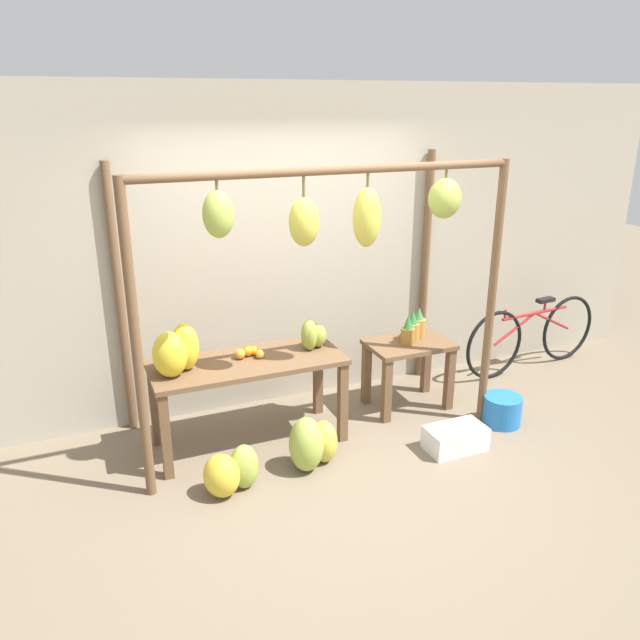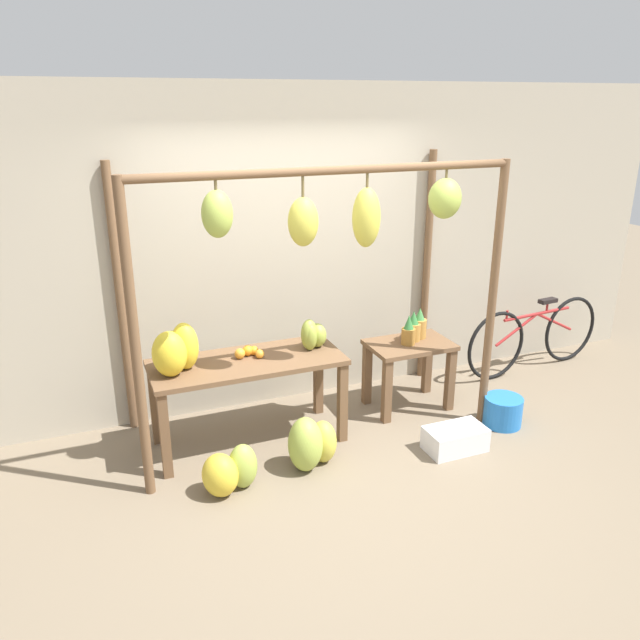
{
  "view_description": "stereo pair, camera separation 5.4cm",
  "coord_description": "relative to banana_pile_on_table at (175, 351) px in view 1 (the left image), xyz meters",
  "views": [
    {
      "loc": [
        -1.75,
        -3.56,
        2.65
      ],
      "look_at": [
        0.06,
        0.8,
        0.97
      ],
      "focal_mm": 35.0,
      "sensor_mm": 36.0,
      "label": 1
    },
    {
      "loc": [
        -1.7,
        -3.58,
        2.65
      ],
      "look_at": [
        0.06,
        0.8,
        0.97
      ],
      "focal_mm": 35.0,
      "sensor_mm": 36.0,
      "label": 2
    }
  ],
  "objects": [
    {
      "name": "ground_plane",
      "position": [
        1.11,
        -0.78,
        -0.89
      ],
      "size": [
        20.0,
        20.0,
        0.0
      ],
      "primitive_type": "plane",
      "color": "#756651"
    },
    {
      "name": "shop_wall_back",
      "position": [
        1.11,
        0.72,
        0.51
      ],
      "size": [
        8.0,
        0.08,
        2.8
      ],
      "color": "#B2A893",
      "rests_on": "ground_plane"
    },
    {
      "name": "papaya_pile",
      "position": [
        1.11,
        0.05,
        -0.05
      ],
      "size": [
        0.27,
        0.23,
        0.26
      ],
      "color": "#93A33D",
      "rests_on": "display_table_main"
    },
    {
      "name": "banana_pile_ground_right",
      "position": [
        0.88,
        -0.52,
        -0.69
      ],
      "size": [
        0.45,
        0.37,
        0.43
      ],
      "color": "gold",
      "rests_on": "ground_plane"
    },
    {
      "name": "display_table_main",
      "position": [
        0.55,
        0.02,
        -0.28
      ],
      "size": [
        1.51,
        0.63,
        0.72
      ],
      "color": "brown",
      "rests_on": "ground_plane"
    },
    {
      "name": "pineapple_cluster",
      "position": [
        2.11,
        0.12,
        -0.16
      ],
      "size": [
        0.29,
        0.23,
        0.28
      ],
      "color": "#A3702D",
      "rests_on": "display_table_side"
    },
    {
      "name": "parked_bicycle",
      "position": [
        3.66,
        0.33,
        -0.52
      ],
      "size": [
        1.73,
        0.2,
        0.75
      ],
      "color": "black",
      "rests_on": "ground_plane"
    },
    {
      "name": "display_table_side",
      "position": [
        2.05,
        0.09,
        -0.43
      ],
      "size": [
        0.73,
        0.49,
        0.62
      ],
      "color": "brown",
      "rests_on": "ground_plane"
    },
    {
      "name": "banana_pile_ground_left",
      "position": [
        0.23,
        -0.6,
        -0.73
      ],
      "size": [
        0.47,
        0.36,
        0.34
      ],
      "color": "#9EB247",
      "rests_on": "ground_plane"
    },
    {
      "name": "fruit_crate_white",
      "position": [
        2.03,
        -0.72,
        -0.8
      ],
      "size": [
        0.48,
        0.27,
        0.19
      ],
      "color": "silver",
      "rests_on": "ground_plane"
    },
    {
      "name": "stall_awning",
      "position": [
        1.17,
        -0.2,
        0.73
      ],
      "size": [
        2.89,
        1.17,
        2.22
      ],
      "color": "brown",
      "rests_on": "ground_plane"
    },
    {
      "name": "banana_pile_on_table",
      "position": [
        0.0,
        0.0,
        0.0
      ],
      "size": [
        0.43,
        0.39,
        0.37
      ],
      "color": "yellow",
      "rests_on": "display_table_main"
    },
    {
      "name": "blue_bucket",
      "position": [
        2.64,
        -0.52,
        -0.77
      ],
      "size": [
        0.32,
        0.32,
        0.25
      ],
      "color": "blue",
      "rests_on": "ground_plane"
    },
    {
      "name": "orange_pile",
      "position": [
        0.58,
        0.07,
        -0.13
      ],
      "size": [
        0.23,
        0.16,
        0.09
      ],
      "color": "orange",
      "rests_on": "display_table_main"
    }
  ]
}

